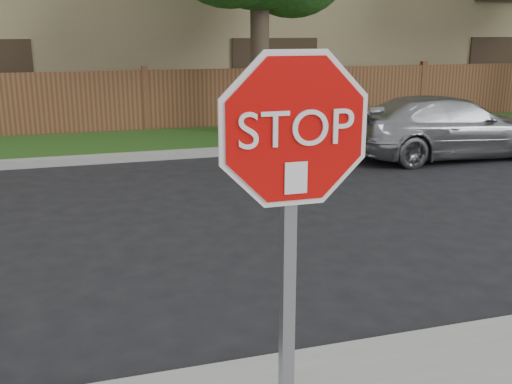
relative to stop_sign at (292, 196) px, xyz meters
name	(u,v)px	position (x,y,z in m)	size (l,w,h in m)	color
ground	(323,356)	(0.85, 1.48, -1.83)	(90.00, 90.00, 0.00)	black
far_curb	(167,155)	(0.85, 9.63, -1.75)	(70.00, 0.30, 0.15)	gray
grass_strip	(156,142)	(0.85, 11.28, -1.77)	(70.00, 3.00, 0.12)	#1E4714
fence	(146,102)	(0.85, 12.88, -1.03)	(70.00, 0.12, 1.60)	#52301D
apartment_building	(121,0)	(0.85, 18.48, 1.70)	(35.20, 9.20, 7.20)	#9B8660
stop_sign	(292,196)	(0.00, 0.00, 0.00)	(1.01, 0.13, 2.55)	gray
sedan_right	(448,127)	(6.46, 8.05, -1.19)	(1.78, 4.38, 1.27)	#999BA0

